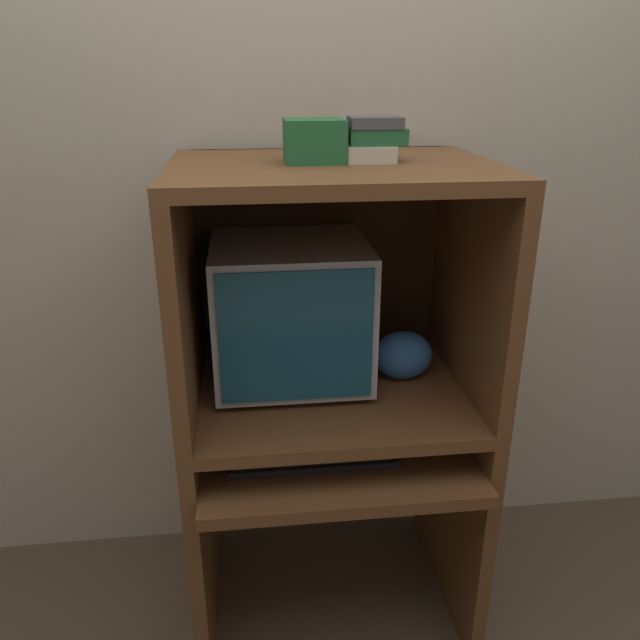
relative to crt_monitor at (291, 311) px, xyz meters
name	(u,v)px	position (x,y,z in m)	size (l,w,h in m)	color
wall_back	(316,185)	(0.11, 0.30, 0.31)	(6.00, 0.06, 2.60)	beige
desk_base	(332,500)	(0.11, -0.12, -0.59)	(0.83, 0.70, 0.65)	brown
desk_monitor_shelf	(331,397)	(0.11, -0.08, -0.25)	(0.83, 0.64, 0.13)	brown
hutch_upper	(331,246)	(0.11, -0.05, 0.20)	(0.83, 0.64, 0.64)	brown
crt_monitor	(291,311)	(0.00, 0.00, 0.00)	(0.44, 0.41, 0.42)	#B2B2B7
keyboard	(311,455)	(0.03, -0.24, -0.33)	(0.46, 0.14, 0.03)	black
mouse	(419,443)	(0.34, -0.22, -0.33)	(0.07, 0.05, 0.03)	black
snack_bag	(403,355)	(0.33, -0.04, -0.14)	(0.18, 0.13, 0.14)	#336BB7
book_stack	(373,140)	(0.21, -0.08, 0.48)	(0.15, 0.11, 0.11)	beige
storage_box	(314,141)	(0.06, -0.07, 0.48)	(0.15, 0.13, 0.11)	#236638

